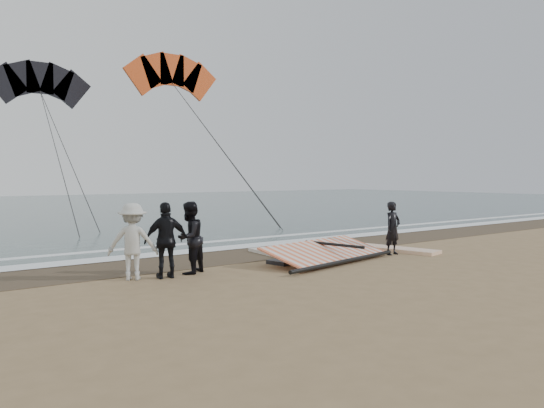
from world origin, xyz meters
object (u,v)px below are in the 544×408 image
at_px(man_main, 393,228).
at_px(board_cream, 281,254).
at_px(sail_rig, 321,254).
at_px(board_white, 397,249).

distance_m(man_main, board_cream, 3.48).
height_order(man_main, board_cream, man_main).
bearing_deg(board_cream, sail_rig, -72.11).
relative_size(man_main, board_cream, 0.60).
relative_size(board_cream, sail_rig, 0.59).
height_order(man_main, board_white, man_main).
distance_m(board_white, sail_rig, 3.26).
bearing_deg(board_white, board_cream, 146.86).
relative_size(man_main, sail_rig, 0.35).
relative_size(board_white, sail_rig, 0.59).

